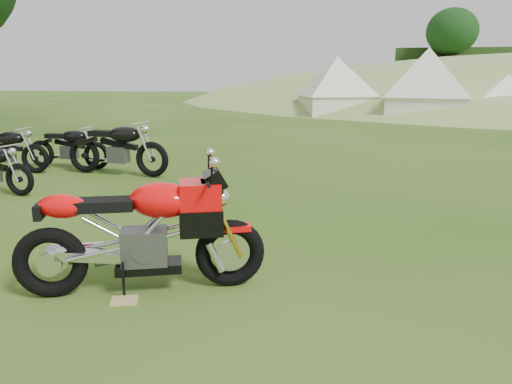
% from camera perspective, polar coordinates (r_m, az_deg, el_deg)
% --- Properties ---
extents(ground, '(120.00, 120.00, 0.00)m').
position_cam_1_polar(ground, '(5.76, -3.99, -6.56)').
color(ground, '#25470F').
rests_on(ground, ground).
extents(sport_motorcycle, '(2.19, 1.17, 1.28)m').
position_cam_1_polar(sport_motorcycle, '(4.60, -13.02, -3.58)').
color(sport_motorcycle, '#EF0809').
rests_on(sport_motorcycle, ground).
extents(plywood_board, '(0.27, 0.24, 0.02)m').
position_cam_1_polar(plywood_board, '(4.63, -14.80, -11.89)').
color(plywood_board, tan).
rests_on(plywood_board, ground).
extents(vintage_moto_b, '(2.23, 0.83, 1.15)m').
position_cam_1_polar(vintage_moto_b, '(10.33, -15.62, 5.02)').
color(vintage_moto_b, black).
rests_on(vintage_moto_b, ground).
extents(vintage_moto_c, '(1.84, 0.51, 0.96)m').
position_cam_1_polar(vintage_moto_c, '(11.45, -20.69, 4.93)').
color(vintage_moto_c, black).
rests_on(vintage_moto_c, ground).
extents(vintage_moto_d, '(1.88, 0.45, 0.99)m').
position_cam_1_polar(vintage_moto_d, '(11.46, -26.84, 4.45)').
color(vintage_moto_d, black).
rests_on(vintage_moto_d, ground).
extents(tent_left, '(4.04, 4.04, 2.80)m').
position_cam_1_polar(tent_left, '(26.08, 9.16, 11.72)').
color(tent_left, silver).
rests_on(tent_left, ground).
extents(tent_mid, '(3.94, 3.94, 2.97)m').
position_cam_1_polar(tent_mid, '(24.56, 18.94, 11.32)').
color(tent_mid, silver).
rests_on(tent_mid, ground).
extents(tent_right, '(2.92, 2.92, 2.24)m').
position_cam_1_polar(tent_right, '(24.98, 26.70, 9.82)').
color(tent_right, white).
rests_on(tent_right, ground).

